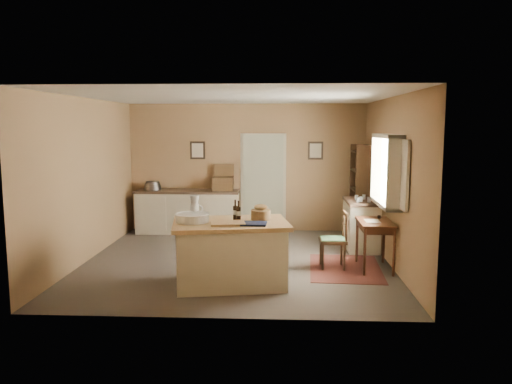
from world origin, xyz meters
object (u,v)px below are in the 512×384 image
(writing_desk, at_px, (375,227))
(right_cabinet, at_px, (361,224))
(shelving_unit, at_px, (362,192))
(desk_chair, at_px, (333,241))
(work_island, at_px, (230,251))
(sideboard, at_px, (189,210))

(writing_desk, bearing_deg, right_cabinet, 90.01)
(writing_desk, height_order, shelving_unit, shelving_unit)
(writing_desk, xyz_separation_m, desk_chair, (-0.65, 0.02, -0.22))
(work_island, relative_size, desk_chair, 1.97)
(work_island, xyz_separation_m, desk_chair, (1.53, 0.92, -0.04))
(work_island, distance_m, writing_desk, 2.37)
(sideboard, bearing_deg, shelving_unit, -5.41)
(work_island, relative_size, right_cabinet, 1.70)
(right_cabinet, bearing_deg, sideboard, 160.26)
(work_island, bearing_deg, writing_desk, 12.62)
(desk_chair, bearing_deg, work_island, -150.18)
(desk_chair, bearing_deg, right_cabinet, 62.37)
(shelving_unit, bearing_deg, writing_desk, -93.86)
(writing_desk, bearing_deg, desk_chair, 178.04)
(desk_chair, xyz_separation_m, right_cabinet, (0.65, 1.31, 0.01))
(desk_chair, bearing_deg, writing_desk, -2.99)
(sideboard, height_order, right_cabinet, sideboard)
(writing_desk, relative_size, shelving_unit, 0.45)
(right_cabinet, bearing_deg, shelving_unit, 80.42)
(work_island, relative_size, sideboard, 0.81)
(work_island, height_order, desk_chair, work_island)
(work_island, height_order, sideboard, work_island)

